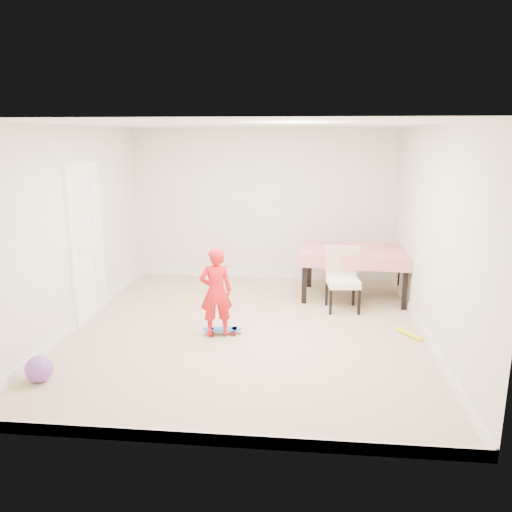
# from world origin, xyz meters

# --- Properties ---
(ground) EXTENTS (5.00, 5.00, 0.00)m
(ground) POSITION_xyz_m (0.00, 0.00, 0.00)
(ground) COLOR tan
(ground) RESTS_ON ground
(ceiling) EXTENTS (4.50, 5.00, 0.04)m
(ceiling) POSITION_xyz_m (0.00, 0.00, 2.58)
(ceiling) COLOR white
(ceiling) RESTS_ON wall_back
(wall_back) EXTENTS (4.50, 0.04, 2.60)m
(wall_back) POSITION_xyz_m (0.00, 2.48, 1.30)
(wall_back) COLOR beige
(wall_back) RESTS_ON ground
(wall_front) EXTENTS (4.50, 0.04, 2.60)m
(wall_front) POSITION_xyz_m (0.00, -2.48, 1.30)
(wall_front) COLOR beige
(wall_front) RESTS_ON ground
(wall_left) EXTENTS (0.04, 5.00, 2.60)m
(wall_left) POSITION_xyz_m (-2.23, 0.00, 1.30)
(wall_left) COLOR beige
(wall_left) RESTS_ON ground
(wall_right) EXTENTS (0.04, 5.00, 2.60)m
(wall_right) POSITION_xyz_m (2.23, 0.00, 1.30)
(wall_right) COLOR beige
(wall_right) RESTS_ON ground
(door) EXTENTS (0.11, 0.94, 2.11)m
(door) POSITION_xyz_m (-2.22, 0.30, 1.02)
(door) COLOR white
(door) RESTS_ON ground
(baseboard_back) EXTENTS (4.50, 0.02, 0.12)m
(baseboard_back) POSITION_xyz_m (0.00, 2.49, 0.06)
(baseboard_back) COLOR white
(baseboard_back) RESTS_ON ground
(baseboard_front) EXTENTS (4.50, 0.02, 0.12)m
(baseboard_front) POSITION_xyz_m (0.00, -2.49, 0.06)
(baseboard_front) COLOR white
(baseboard_front) RESTS_ON ground
(baseboard_left) EXTENTS (0.02, 5.00, 0.12)m
(baseboard_left) POSITION_xyz_m (-2.24, 0.00, 0.06)
(baseboard_left) COLOR white
(baseboard_left) RESTS_ON ground
(baseboard_right) EXTENTS (0.02, 5.00, 0.12)m
(baseboard_right) POSITION_xyz_m (2.24, 0.00, 0.06)
(baseboard_right) COLOR white
(baseboard_right) RESTS_ON ground
(dining_table) EXTENTS (1.74, 1.19, 0.77)m
(dining_table) POSITION_xyz_m (1.50, 1.51, 0.39)
(dining_table) COLOR red
(dining_table) RESTS_ON ground
(dining_chair) EXTENTS (0.56, 0.63, 0.91)m
(dining_chair) POSITION_xyz_m (1.29, 0.91, 0.45)
(dining_chair) COLOR white
(dining_chair) RESTS_ON ground
(skateboard) EXTENTS (0.51, 0.25, 0.07)m
(skateboard) POSITION_xyz_m (-0.29, -0.16, 0.04)
(skateboard) COLOR blue
(skateboard) RESTS_ON ground
(child) EXTENTS (0.47, 0.37, 1.12)m
(child) POSITION_xyz_m (-0.35, -0.24, 0.56)
(child) COLOR red
(child) RESTS_ON ground
(balloon) EXTENTS (0.28, 0.28, 0.28)m
(balloon) POSITION_xyz_m (-1.96, -1.58, 0.14)
(balloon) COLOR purple
(balloon) RESTS_ON ground
(foam_toy) EXTENTS (0.28, 0.36, 0.06)m
(foam_toy) POSITION_xyz_m (2.07, 0.01, 0.03)
(foam_toy) COLOR #FFF01A
(foam_toy) RESTS_ON ground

